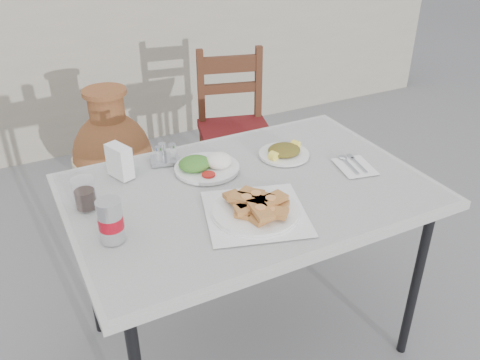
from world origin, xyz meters
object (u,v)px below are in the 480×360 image
salad_rice_plate (206,165)px  condiment_caddy (165,156)px  pide_plate (256,206)px  soda_can (111,221)px  cafe_table (249,199)px  napkin_holder (120,161)px  chair (234,128)px  terracotta_urn (114,161)px  cola_glass (85,195)px  salad_chopped_plate (284,152)px

salad_rice_plate → condiment_caddy: size_ratio=1.96×
pide_plate → soda_can: size_ratio=2.94×
cafe_table → soda_can: size_ratio=9.30×
cafe_table → napkin_holder: 0.52m
cafe_table → chair: bearing=66.5°
pide_plate → terracotta_urn: bearing=97.1°
salad_rice_plate → cola_glass: bearing=-172.8°
chair → condiment_caddy: bearing=-116.3°
napkin_holder → condiment_caddy: size_ratio=0.97×
cafe_table → cola_glass: bearing=167.3°
napkin_holder → pide_plate: bearing=-74.4°
pide_plate → salad_rice_plate: pide_plate is taller
salad_chopped_plate → terracotta_urn: size_ratio=0.26×
soda_can → chair: same height
pide_plate → cola_glass: bearing=149.4°
salad_rice_plate → cola_glass: 0.49m
soda_can → cafe_table: bearing=10.3°
chair → terracotta_urn: chair is taller
terracotta_urn → chair: bearing=-9.3°
salad_chopped_plate → soda_can: size_ratio=1.47×
pide_plate → condiment_caddy: size_ratio=3.19×
terracotta_urn → napkin_holder: bearing=-99.7°
salad_rice_plate → chair: chair is taller
salad_rice_plate → chair: size_ratio=0.27×
cafe_table → pide_plate: (-0.07, -0.17, 0.09)m
condiment_caddy → chair: chair is taller
cafe_table → napkin_holder: bearing=144.1°
soda_can → napkin_holder: soda_can is taller
chair → cafe_table: bearing=-98.4°
salad_chopped_plate → napkin_holder: bearing=168.3°
napkin_holder → condiment_caddy: (0.19, 0.03, -0.04)m
pide_plate → napkin_holder: size_ratio=3.29×
pide_plate → napkin_holder: 0.58m
napkin_holder → chair: bearing=22.3°
salad_rice_plate → chair: (0.59, 0.95, -0.34)m
condiment_caddy → chair: size_ratio=0.14×
cola_glass → chair: chair is taller
napkin_holder → chair: chair is taller
salad_chopped_plate → napkin_holder: (-0.66, 0.14, 0.05)m
pide_plate → salad_chopped_plate: size_ratio=2.00×
soda_can → condiment_caddy: (0.33, 0.43, -0.04)m
cafe_table → soda_can: 0.57m
condiment_caddy → chair: 1.13m
napkin_holder → terracotta_urn: (0.17, 0.97, -0.49)m
cola_glass → terracotta_urn: size_ratio=0.14×
salad_rice_plate → napkin_holder: (-0.32, 0.10, 0.04)m
chair → terracotta_urn: (-0.74, 0.12, -0.11)m
cola_glass → cafe_table: bearing=-12.7°
cafe_table → cola_glass: cola_glass is taller
salad_chopped_plate → terracotta_urn: salad_chopped_plate is taller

